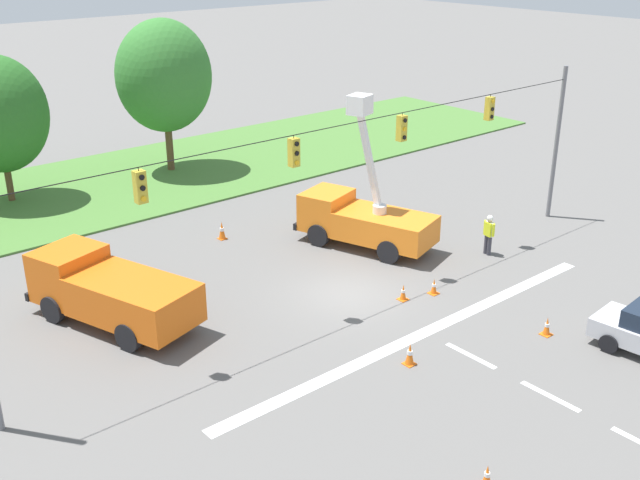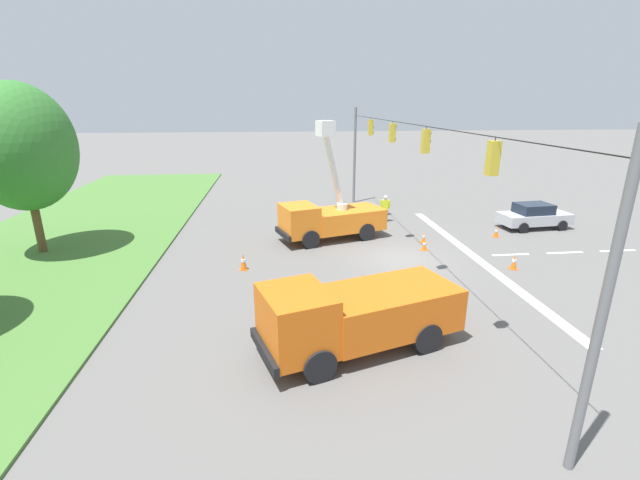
{
  "view_description": "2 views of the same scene",
  "coord_description": "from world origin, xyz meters",
  "px_view_note": "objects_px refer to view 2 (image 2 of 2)",
  "views": [
    {
      "loc": [
        -17.3,
        -18.82,
        12.76
      ],
      "look_at": [
        -0.72,
        0.84,
        2.13
      ],
      "focal_mm": 42.0,
      "sensor_mm": 36.0,
      "label": 1
    },
    {
      "loc": [
        -19.69,
        6.1,
        7.51
      ],
      "look_at": [
        -1.05,
        4.14,
        1.47
      ],
      "focal_mm": 24.0,
      "sensor_mm": 36.0,
      "label": 2
    }
  ],
  "objects_px": {
    "road_worker": "(385,207)",
    "traffic_cone_lane_edge_b": "(496,232)",
    "traffic_cone_foreground_left": "(424,237)",
    "traffic_cone_mid_left": "(514,262)",
    "traffic_cone_foreground_right": "(424,245)",
    "utility_truck_bucket_lift": "(329,217)",
    "utility_truck_support_near": "(356,313)",
    "sedan_silver": "(534,216)",
    "traffic_cone_lane_edge_a": "(243,262)",
    "tree_east": "(22,148)"
  },
  "relations": [
    {
      "from": "utility_truck_bucket_lift",
      "to": "traffic_cone_foreground_right",
      "type": "bearing_deg",
      "value": -116.56
    },
    {
      "from": "utility_truck_support_near",
      "to": "traffic_cone_foreground_left",
      "type": "distance_m",
      "value": 11.88
    },
    {
      "from": "road_worker",
      "to": "traffic_cone_lane_edge_a",
      "type": "xyz_separation_m",
      "value": [
        -7.71,
        8.73,
        -0.6
      ]
    },
    {
      "from": "traffic_cone_foreground_left",
      "to": "traffic_cone_lane_edge_b",
      "type": "relative_size",
      "value": 0.94
    },
    {
      "from": "traffic_cone_lane_edge_b",
      "to": "traffic_cone_mid_left",
      "type": "bearing_deg",
      "value": 160.98
    },
    {
      "from": "traffic_cone_mid_left",
      "to": "traffic_cone_lane_edge_a",
      "type": "height_order",
      "value": "traffic_cone_lane_edge_a"
    },
    {
      "from": "traffic_cone_foreground_left",
      "to": "traffic_cone_foreground_right",
      "type": "xyz_separation_m",
      "value": [
        -1.26,
        0.39,
        0.0
      ]
    },
    {
      "from": "traffic_cone_foreground_right",
      "to": "utility_truck_support_near",
      "type": "bearing_deg",
      "value": 149.17
    },
    {
      "from": "sedan_silver",
      "to": "traffic_cone_lane_edge_b",
      "type": "xyz_separation_m",
      "value": [
        -1.53,
        3.19,
        -0.47
      ]
    },
    {
      "from": "sedan_silver",
      "to": "traffic_cone_foreground_right",
      "type": "relative_size",
      "value": 7.15
    },
    {
      "from": "tree_east",
      "to": "sedan_silver",
      "type": "relative_size",
      "value": 1.92
    },
    {
      "from": "utility_truck_support_near",
      "to": "utility_truck_bucket_lift",
      "type": "bearing_deg",
      "value": -2.9
    },
    {
      "from": "road_worker",
      "to": "traffic_cone_mid_left",
      "type": "bearing_deg",
      "value": -156.11
    },
    {
      "from": "traffic_cone_mid_left",
      "to": "traffic_cone_lane_edge_a",
      "type": "distance_m",
      "value": 12.76
    },
    {
      "from": "sedan_silver",
      "to": "traffic_cone_foreground_left",
      "type": "height_order",
      "value": "sedan_silver"
    },
    {
      "from": "tree_east",
      "to": "traffic_cone_lane_edge_b",
      "type": "distance_m",
      "value": 25.5
    },
    {
      "from": "utility_truck_bucket_lift",
      "to": "traffic_cone_foreground_left",
      "type": "distance_m",
      "value": 5.45
    },
    {
      "from": "utility_truck_bucket_lift",
      "to": "sedan_silver",
      "type": "height_order",
      "value": "utility_truck_bucket_lift"
    },
    {
      "from": "traffic_cone_mid_left",
      "to": "traffic_cone_lane_edge_a",
      "type": "relative_size",
      "value": 0.93
    },
    {
      "from": "road_worker",
      "to": "traffic_cone_lane_edge_b",
      "type": "relative_size",
      "value": 2.71
    },
    {
      "from": "traffic_cone_foreground_left",
      "to": "road_worker",
      "type": "bearing_deg",
      "value": 13.21
    },
    {
      "from": "traffic_cone_foreground_left",
      "to": "traffic_cone_lane_edge_b",
      "type": "bearing_deg",
      "value": -82.76
    },
    {
      "from": "traffic_cone_lane_edge_a",
      "to": "traffic_cone_lane_edge_b",
      "type": "bearing_deg",
      "value": -75.57
    },
    {
      "from": "tree_east",
      "to": "utility_truck_support_near",
      "type": "height_order",
      "value": "tree_east"
    },
    {
      "from": "traffic_cone_foreground_left",
      "to": "traffic_cone_foreground_right",
      "type": "relative_size",
      "value": 0.99
    },
    {
      "from": "road_worker",
      "to": "traffic_cone_lane_edge_b",
      "type": "xyz_separation_m",
      "value": [
        -4.01,
        -5.67,
        -0.68
      ]
    },
    {
      "from": "traffic_cone_lane_edge_a",
      "to": "traffic_cone_lane_edge_b",
      "type": "height_order",
      "value": "traffic_cone_lane_edge_a"
    },
    {
      "from": "traffic_cone_mid_left",
      "to": "sedan_silver",
      "type": "bearing_deg",
      "value": -37.06
    },
    {
      "from": "traffic_cone_foreground_right",
      "to": "traffic_cone_lane_edge_a",
      "type": "distance_m",
      "value": 9.6
    },
    {
      "from": "traffic_cone_lane_edge_b",
      "to": "utility_truck_support_near",
      "type": "bearing_deg",
      "value": 136.37
    },
    {
      "from": "tree_east",
      "to": "traffic_cone_lane_edge_a",
      "type": "distance_m",
      "value": 12.2
    },
    {
      "from": "traffic_cone_foreground_right",
      "to": "traffic_cone_lane_edge_b",
      "type": "relative_size",
      "value": 0.95
    },
    {
      "from": "sedan_silver",
      "to": "traffic_cone_lane_edge_a",
      "type": "relative_size",
      "value": 5.48
    },
    {
      "from": "utility_truck_support_near",
      "to": "traffic_cone_lane_edge_a",
      "type": "relative_size",
      "value": 8.48
    },
    {
      "from": "sedan_silver",
      "to": "road_worker",
      "type": "relative_size",
      "value": 2.51
    },
    {
      "from": "traffic_cone_foreground_right",
      "to": "traffic_cone_mid_left",
      "type": "bearing_deg",
      "value": -133.43
    },
    {
      "from": "tree_east",
      "to": "traffic_cone_foreground_right",
      "type": "bearing_deg",
      "value": -94.53
    },
    {
      "from": "utility_truck_bucket_lift",
      "to": "utility_truck_support_near",
      "type": "height_order",
      "value": "utility_truck_bucket_lift"
    },
    {
      "from": "utility_truck_bucket_lift",
      "to": "road_worker",
      "type": "distance_m",
      "value": 5.39
    },
    {
      "from": "utility_truck_support_near",
      "to": "traffic_cone_mid_left",
      "type": "bearing_deg",
      "value": -55.57
    },
    {
      "from": "tree_east",
      "to": "traffic_cone_foreground_left",
      "type": "xyz_separation_m",
      "value": [
        -0.32,
        -20.39,
        -5.13
      ]
    },
    {
      "from": "traffic_cone_mid_left",
      "to": "traffic_cone_foreground_right",
      "type": "bearing_deg",
      "value": 46.57
    },
    {
      "from": "utility_truck_support_near",
      "to": "traffic_cone_foreground_left",
      "type": "relative_size",
      "value": 11.16
    },
    {
      "from": "traffic_cone_lane_edge_b",
      "to": "traffic_cone_lane_edge_a",
      "type": "bearing_deg",
      "value": 104.43
    },
    {
      "from": "traffic_cone_foreground_left",
      "to": "utility_truck_support_near",
      "type": "bearing_deg",
      "value": 150.66
    },
    {
      "from": "sedan_silver",
      "to": "tree_east",
      "type": "bearing_deg",
      "value": 93.64
    },
    {
      "from": "road_worker",
      "to": "traffic_cone_lane_edge_b",
      "type": "distance_m",
      "value": 6.98
    },
    {
      "from": "utility_truck_bucket_lift",
      "to": "traffic_cone_lane_edge_a",
      "type": "distance_m",
      "value": 6.34
    },
    {
      "from": "traffic_cone_lane_edge_a",
      "to": "sedan_silver",
      "type": "bearing_deg",
      "value": -73.42
    },
    {
      "from": "utility_truck_support_near",
      "to": "traffic_cone_mid_left",
      "type": "relative_size",
      "value": 9.15
    }
  ]
}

